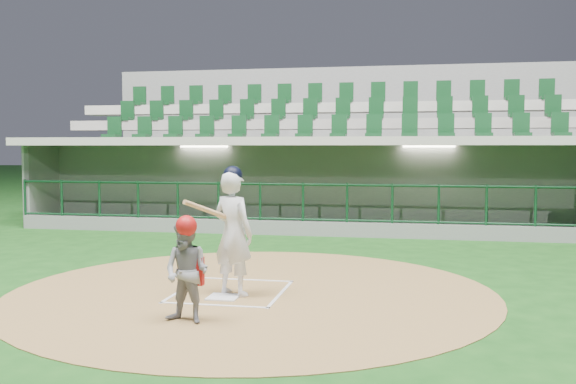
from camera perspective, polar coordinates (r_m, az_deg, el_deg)
name	(u,v)px	position (r m, az deg, el deg)	size (l,w,h in m)	color
ground	(237,288)	(9.94, -4.58, -8.51)	(120.00, 120.00, 0.00)	#134012
dirt_circle	(253,291)	(9.68, -3.17, -8.81)	(7.20, 7.20, 0.01)	brown
home_plate	(223,297)	(9.28, -5.76, -9.28)	(0.43, 0.43, 0.02)	silver
batter_box_chalk	(231,291)	(9.66, -5.06, -8.78)	(1.55, 1.80, 0.01)	white
dugout_structure	(321,191)	(17.41, 2.91, 0.05)	(16.40, 3.70, 3.00)	gray
seating_deck	(330,170)	(20.43, 3.72, 1.95)	(17.00, 6.72, 5.15)	gray
batter	(233,231)	(9.28, -4.93, -3.47)	(0.92, 0.97, 1.87)	silver
catcher	(187,270)	(7.96, -8.97, -6.88)	(0.69, 0.58, 1.32)	gray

